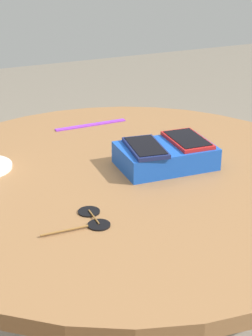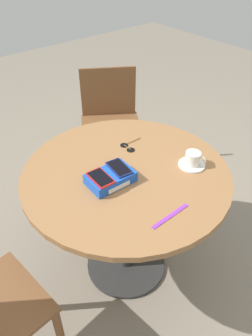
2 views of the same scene
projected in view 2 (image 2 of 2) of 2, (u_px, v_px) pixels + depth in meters
ground_plane at (126, 264)px, 1.99m from camera, size 8.00×8.00×0.00m
round_table at (126, 191)px, 1.63m from camera, size 0.99×0.99×0.72m
phone_box at (110, 178)px, 1.47m from camera, size 0.21×0.14×0.05m
phone_red at (100, 178)px, 1.43m from camera, size 0.08×0.13×0.01m
phone_navy at (119, 168)px, 1.48m from camera, size 0.09×0.14×0.01m
saucer at (192, 165)px, 1.58m from camera, size 0.13×0.13×0.01m
coffee_cup at (193, 158)px, 1.56m from camera, size 0.07×0.10×0.07m
lanyard_strap at (171, 216)px, 1.32m from camera, size 0.20×0.02×0.00m
sunglasses at (128, 147)px, 1.71m from camera, size 0.13×0.10×0.01m
chair_near_window at (111, 124)px, 2.44m from camera, size 0.59×0.59×0.83m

